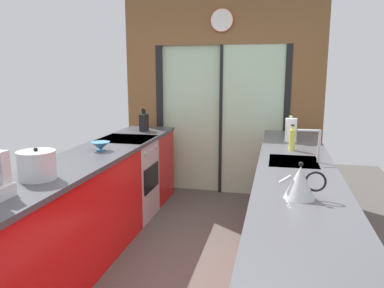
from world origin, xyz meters
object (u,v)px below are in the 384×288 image
(stock_pot, at_px, (37,165))
(mixing_bowl, at_px, (100,146))
(soap_bottle_far, at_px, (290,126))
(kettle, at_px, (300,182))
(oven_range, at_px, (127,178))
(knife_block, at_px, (144,122))
(paper_towel_roll, at_px, (291,130))
(soap_bottle_near, at_px, (292,139))

(stock_pot, bearing_deg, mixing_bowl, 90.00)
(stock_pot, distance_m, soap_bottle_far, 2.96)
(mixing_bowl, relative_size, kettle, 0.66)
(oven_range, xyz_separation_m, mixing_bowl, (0.02, -0.67, 0.51))
(kettle, bearing_deg, mixing_bowl, 150.69)
(mixing_bowl, height_order, kettle, kettle)
(mixing_bowl, bearing_deg, kettle, -29.31)
(knife_block, xyz_separation_m, kettle, (1.78, -2.22, -0.01))
(oven_range, distance_m, paper_towel_roll, 1.90)
(oven_range, xyz_separation_m, paper_towel_roll, (1.80, 0.20, 0.59))
(knife_block, height_order, stock_pot, knife_block)
(kettle, height_order, soap_bottle_far, soap_bottle_far)
(stock_pot, distance_m, soap_bottle_near, 2.27)
(mixing_bowl, bearing_deg, knife_block, 90.00)
(mixing_bowl, relative_size, paper_towel_roll, 0.65)
(kettle, relative_size, soap_bottle_near, 1.11)
(oven_range, relative_size, soap_bottle_near, 3.70)
(knife_block, height_order, soap_bottle_near, knife_block)
(soap_bottle_far, bearing_deg, mixing_bowl, -142.10)
(soap_bottle_far, bearing_deg, soap_bottle_near, -90.00)
(stock_pot, xyz_separation_m, soap_bottle_near, (1.78, 1.41, 0.00))
(oven_range, relative_size, stock_pot, 3.46)
(kettle, relative_size, soap_bottle_far, 1.14)
(oven_range, xyz_separation_m, kettle, (1.80, -1.67, 0.56))
(knife_block, distance_m, soap_bottle_far, 1.79)
(soap_bottle_near, bearing_deg, paper_towel_roll, 90.00)
(soap_bottle_near, bearing_deg, mixing_bowl, -166.55)
(oven_range, xyz_separation_m, soap_bottle_far, (1.80, 0.72, 0.57))
(soap_bottle_near, xyz_separation_m, soap_bottle_far, (0.00, 0.96, -0.00))
(mixing_bowl, bearing_deg, stock_pot, -90.00)
(oven_range, relative_size, knife_block, 3.24)
(kettle, xyz_separation_m, soap_bottle_far, (-0.00, 2.39, 0.00))
(kettle, distance_m, soap_bottle_near, 1.43)
(stock_pot, bearing_deg, soap_bottle_near, 38.41)
(mixing_bowl, height_order, paper_towel_roll, paper_towel_roll)
(oven_range, height_order, soap_bottle_near, soap_bottle_near)
(knife_block, xyz_separation_m, soap_bottle_far, (1.78, 0.16, -0.01))
(oven_range, distance_m, knife_block, 0.80)
(mixing_bowl, xyz_separation_m, soap_bottle_far, (1.78, 1.39, 0.06))
(soap_bottle_far, relative_size, paper_towel_roll, 0.86)
(stock_pot, xyz_separation_m, kettle, (1.78, -0.02, -0.00))
(soap_bottle_far, height_order, paper_towel_roll, paper_towel_roll)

